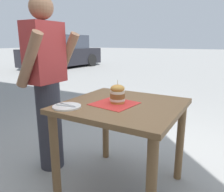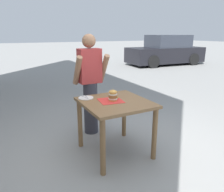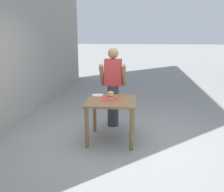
% 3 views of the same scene
% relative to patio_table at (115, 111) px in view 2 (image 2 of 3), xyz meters
% --- Properties ---
extents(ground_plane, '(80.00, 80.00, 0.00)m').
position_rel_patio_table_xyz_m(ground_plane, '(0.00, 0.00, -0.65)').
color(ground_plane, gray).
extents(patio_table, '(0.90, 0.93, 0.79)m').
position_rel_patio_table_xyz_m(patio_table, '(0.00, 0.00, 0.00)').
color(patio_table, brown).
rests_on(patio_table, ground).
extents(serving_paper, '(0.36, 0.36, 0.00)m').
position_rel_patio_table_xyz_m(serving_paper, '(-0.05, 0.05, 0.14)').
color(serving_paper, red).
rests_on(serving_paper, patio_table).
extents(sandwich, '(0.13, 0.13, 0.19)m').
position_rel_patio_table_xyz_m(sandwich, '(-0.02, 0.04, 0.22)').
color(sandwich, gold).
rests_on(sandwich, serving_paper).
extents(pickle_spear, '(0.09, 0.04, 0.02)m').
position_rel_patio_table_xyz_m(pickle_spear, '(0.05, 0.10, 0.16)').
color(pickle_spear, '#8EA83D').
rests_on(pickle_spear, serving_paper).
extents(side_plate_with_forks, '(0.22, 0.22, 0.02)m').
position_rel_patio_table_xyz_m(side_plate_with_forks, '(-0.31, 0.33, 0.15)').
color(side_plate_with_forks, white).
rests_on(side_plate_with_forks, patio_table).
extents(diner_across_table, '(0.55, 0.35, 1.69)m').
position_rel_patio_table_xyz_m(diner_across_table, '(-0.05, 0.80, 0.24)').
color(diner_across_table, '#33333D').
rests_on(diner_across_table, ground).
extents(parked_car_near_curb, '(4.31, 2.06, 1.60)m').
position_rel_patio_table_xyz_m(parked_car_near_curb, '(6.92, 6.92, 0.07)').
color(parked_car_near_curb, black).
rests_on(parked_car_near_curb, ground).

